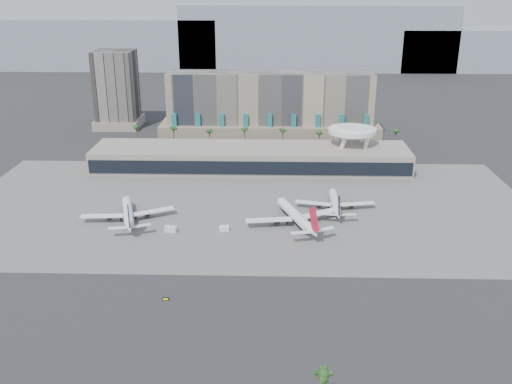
{
  "coord_description": "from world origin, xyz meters",
  "views": [
    {
      "loc": [
        11.39,
        -185.85,
        98.03
      ],
      "look_at": [
        4.93,
        40.0,
        12.58
      ],
      "focal_mm": 40.0,
      "sensor_mm": 36.0,
      "label": 1
    }
  ],
  "objects_px": {
    "airliner_left": "(128,213)",
    "airliner_right": "(335,203)",
    "service_vehicle_a": "(171,229)",
    "airliner_centre": "(296,216)",
    "taxiway_sign": "(166,299)",
    "service_vehicle_b": "(224,228)"
  },
  "relations": [
    {
      "from": "airliner_left",
      "to": "airliner_centre",
      "type": "height_order",
      "value": "airliner_centre"
    },
    {
      "from": "service_vehicle_b",
      "to": "taxiway_sign",
      "type": "bearing_deg",
      "value": -114.94
    },
    {
      "from": "airliner_left",
      "to": "airliner_right",
      "type": "xyz_separation_m",
      "value": [
        89.94,
        15.13,
        -0.35
      ]
    },
    {
      "from": "airliner_centre",
      "to": "taxiway_sign",
      "type": "height_order",
      "value": "airliner_centre"
    },
    {
      "from": "airliner_centre",
      "to": "taxiway_sign",
      "type": "xyz_separation_m",
      "value": [
        -44.24,
        -61.92,
        -3.36
      ]
    },
    {
      "from": "airliner_left",
      "to": "service_vehicle_a",
      "type": "xyz_separation_m",
      "value": [
        20.08,
        -11.02,
        -2.4
      ]
    },
    {
      "from": "airliner_left",
      "to": "airliner_centre",
      "type": "xyz_separation_m",
      "value": [
        71.55,
        -1.75,
        0.28
      ]
    },
    {
      "from": "service_vehicle_a",
      "to": "airliner_centre",
      "type": "bearing_deg",
      "value": 20.59
    },
    {
      "from": "airliner_left",
      "to": "airliner_right",
      "type": "height_order",
      "value": "airliner_left"
    },
    {
      "from": "service_vehicle_a",
      "to": "taxiway_sign",
      "type": "distance_m",
      "value": 53.15
    },
    {
      "from": "airliner_centre",
      "to": "service_vehicle_a",
      "type": "distance_m",
      "value": 52.36
    },
    {
      "from": "airliner_left",
      "to": "service_vehicle_a",
      "type": "relative_size",
      "value": 8.24
    },
    {
      "from": "service_vehicle_b",
      "to": "taxiway_sign",
      "type": "height_order",
      "value": "service_vehicle_b"
    },
    {
      "from": "airliner_left",
      "to": "service_vehicle_a",
      "type": "distance_m",
      "value": 23.03
    },
    {
      "from": "service_vehicle_a",
      "to": "taxiway_sign",
      "type": "height_order",
      "value": "service_vehicle_a"
    },
    {
      "from": "airliner_right",
      "to": "service_vehicle_b",
      "type": "xyz_separation_m",
      "value": [
        -48.06,
        -24.36,
        -2.22
      ]
    },
    {
      "from": "airliner_centre",
      "to": "airliner_right",
      "type": "bearing_deg",
      "value": 22.7
    },
    {
      "from": "airliner_centre",
      "to": "service_vehicle_a",
      "type": "xyz_separation_m",
      "value": [
        -51.47,
        -9.27,
        -2.68
      ]
    },
    {
      "from": "service_vehicle_b",
      "to": "taxiway_sign",
      "type": "relative_size",
      "value": 1.7
    },
    {
      "from": "airliner_left",
      "to": "taxiway_sign",
      "type": "bearing_deg",
      "value": -82.64
    },
    {
      "from": "airliner_left",
      "to": "service_vehicle_a",
      "type": "height_order",
      "value": "airliner_left"
    },
    {
      "from": "airliner_right",
      "to": "service_vehicle_a",
      "type": "distance_m",
      "value": 74.61
    }
  ]
}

